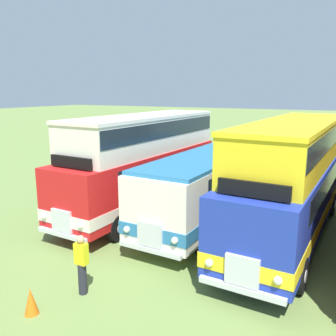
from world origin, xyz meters
TOP-DOWN VIEW (x-y plane):
  - ground_plane at (0.00, 0.00)m, footprint 200.00×200.00m
  - bus_first_in_row at (-6.62, 0.04)m, footprint 3.04×10.28m
  - bus_second_in_row at (-3.31, 0.32)m, footprint 2.91×10.22m
  - bus_third_in_row at (0.01, -0.10)m, footprint 3.01×11.14m
  - cone_near_end at (-4.90, -8.32)m, footprint 0.36×0.36m
  - marshal_person at (-4.37, -6.98)m, footprint 0.36×0.24m

SIDE VIEW (x-z plane):
  - ground_plane at x=0.00m, z-range 0.00..0.00m
  - cone_near_end at x=-4.90m, z-range 0.00..0.71m
  - marshal_person at x=-4.37m, z-range 0.02..1.75m
  - bus_second_in_row at x=-3.31m, z-range 0.26..3.25m
  - bus_first_in_row at x=-6.62m, z-range 0.22..4.71m
  - bus_third_in_row at x=0.01m, z-range 0.23..4.72m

